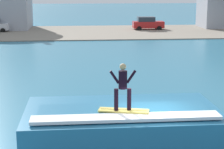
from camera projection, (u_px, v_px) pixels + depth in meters
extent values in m
plane|color=teal|center=(151.00, 148.00, 15.53)|extent=(260.00, 260.00, 0.00)
cube|color=teal|center=(122.00, 125.00, 16.04)|extent=(7.68, 4.29, 1.35)
cube|color=teal|center=(124.00, 111.00, 15.36)|extent=(6.53, 1.93, 0.15)
cube|color=white|center=(127.00, 118.00, 14.52)|extent=(6.91, 0.77, 0.12)
cube|color=#EAD159|center=(124.00, 111.00, 15.05)|extent=(1.95, 0.93, 0.06)
cube|color=black|center=(124.00, 110.00, 15.04)|extent=(1.70, 0.46, 0.01)
cylinder|color=black|center=(116.00, 100.00, 14.88)|extent=(0.16, 0.16, 0.83)
cylinder|color=black|center=(129.00, 99.00, 14.93)|extent=(0.16, 0.16, 0.83)
cylinder|color=black|center=(123.00, 80.00, 14.74)|extent=(0.32, 0.32, 0.68)
sphere|color=tan|center=(123.00, 67.00, 14.64)|extent=(0.24, 0.24, 0.24)
cylinder|color=black|center=(114.00, 77.00, 14.69)|extent=(0.39, 0.10, 0.51)
cylinder|color=black|center=(131.00, 77.00, 14.75)|extent=(0.39, 0.10, 0.51)
cube|color=gray|center=(96.00, 32.00, 53.86)|extent=(120.00, 16.56, 0.11)
cylinder|color=black|center=(5.00, 29.00, 54.95)|extent=(0.64, 0.22, 0.64)
cylinder|color=black|center=(3.00, 31.00, 53.11)|extent=(0.64, 0.22, 0.64)
cube|color=red|center=(148.00, 25.00, 56.55)|extent=(4.33, 1.77, 0.90)
cube|color=#262D38|center=(146.00, 19.00, 56.35)|extent=(2.38, 1.59, 0.64)
cylinder|color=black|center=(157.00, 27.00, 57.68)|extent=(0.64, 0.22, 0.64)
cylinder|color=black|center=(159.00, 28.00, 55.86)|extent=(0.64, 0.22, 0.64)
cylinder|color=black|center=(137.00, 27.00, 57.43)|extent=(0.64, 0.22, 0.64)
cylinder|color=black|center=(139.00, 29.00, 55.61)|extent=(0.64, 0.22, 0.64)
cube|color=#9EA3AD|center=(0.00, 7.00, 57.38)|extent=(8.24, 7.95, 6.35)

